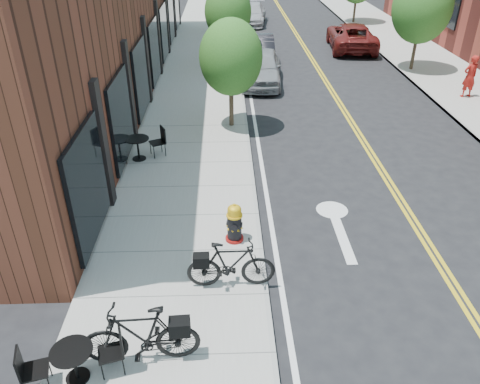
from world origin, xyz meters
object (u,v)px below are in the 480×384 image
object	(u,v)px
fire_hydrant	(234,223)
bicycle_left	(141,335)
parked_car_a	(261,67)
bistro_set_b	(73,360)
parked_car_b	(259,50)
pedestrian	(470,76)
parked_car_far	(351,36)
parked_car_c	(251,14)
bistro_set_c	(138,146)
bicycle_right	(231,265)

from	to	relation	value
fire_hydrant	bicycle_left	distance (m)	3.86
parked_car_a	bistro_set_b	bearing A→B (deg)	-99.77
parked_car_b	pedestrian	bearing A→B (deg)	-35.04
parked_car_a	pedestrian	xyz separation A→B (m)	(8.59, -2.46, 0.23)
bistro_set_b	pedestrian	distance (m)	18.82
parked_car_a	parked_car_far	world-z (taller)	parked_car_a
parked_car_c	parked_car_b	bearing A→B (deg)	-83.46
parked_car_b	parked_car_a	bearing A→B (deg)	-92.46
fire_hydrant	parked_car_c	distance (m)	26.28
bistro_set_c	parked_car_a	distance (m)	9.15
bistro_set_c	parked_car_b	bearing A→B (deg)	43.08
parked_car_a	parked_car_b	size ratio (longest dim) A/B	1.05
bicycle_left	pedestrian	bearing A→B (deg)	135.68
bicycle_left	parked_car_far	world-z (taller)	parked_car_far
pedestrian	bistro_set_c	bearing A→B (deg)	10.61
parked_car_c	parked_car_far	size ratio (longest dim) A/B	0.90
bicycle_left	parked_car_a	world-z (taller)	parked_car_a
parked_car_a	parked_car_far	xyz separation A→B (m)	(5.73, 6.31, -0.02)
parked_car_c	fire_hydrant	bearing A→B (deg)	-86.64
bistro_set_b	parked_car_c	xyz separation A→B (m)	(4.58, 30.03, 0.14)
fire_hydrant	bicycle_right	world-z (taller)	bicycle_right
fire_hydrant	bistro_set_b	distance (m)	4.69
fire_hydrant	bistro_set_b	world-z (taller)	fire_hydrant
bicycle_right	pedestrian	xyz separation A→B (m)	(10.24, 11.52, 0.33)
parked_car_far	pedestrian	bearing A→B (deg)	113.36
bistro_set_b	parked_car_a	size ratio (longest dim) A/B	0.37
parked_car_far	parked_car_a	bearing A→B (deg)	53.05
bicycle_left	pedestrian	world-z (taller)	pedestrian
bicycle_right	pedestrian	bearing A→B (deg)	-42.33
bistro_set_c	parked_car_c	bearing A→B (deg)	52.72
fire_hydrant	parked_car_a	xyz separation A→B (m)	(1.54, 12.38, 0.17)
bicycle_left	parked_car_c	distance (m)	29.90
pedestrian	bistro_set_b	bearing A→B (deg)	34.58
bicycle_left	parked_car_b	xyz separation A→B (m)	(3.36, 19.34, -0.02)
bistro_set_b	parked_car_b	bearing A→B (deg)	61.96
bicycle_left	parked_car_a	bearing A→B (deg)	165.64
parked_car_b	parked_car_c	size ratio (longest dim) A/B	0.89
bistro_set_c	pedestrian	xyz separation A→B (m)	(13.07, 5.51, 0.41)
bicycle_right	bistro_set_c	bearing A→B (deg)	24.54
fire_hydrant	parked_car_b	world-z (taller)	parked_car_b
parked_car_b	parked_car_far	xyz separation A→B (m)	(5.57, 2.83, 0.04)
bicycle_left	bicycle_right	distance (m)	2.43
parked_car_a	pedestrian	bearing A→B (deg)	-10.99
parked_car_a	parked_car_c	size ratio (longest dim) A/B	0.94
fire_hydrant	bicycle_left	xyz separation A→B (m)	(-1.67, -3.47, 0.13)
bistro_set_b	bistro_set_c	world-z (taller)	bistro_set_c
fire_hydrant	parked_car_b	bearing A→B (deg)	98.86
bicycle_right	fire_hydrant	bearing A→B (deg)	-4.50
fire_hydrant	parked_car_far	distance (m)	20.05
parked_car_b	bicycle_left	bearing A→B (deg)	-99.72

